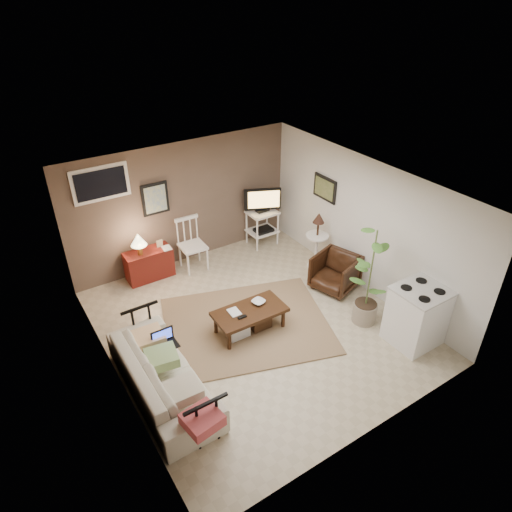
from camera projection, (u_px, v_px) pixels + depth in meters
floor at (255, 325)px, 7.48m from camera, size 5.00×5.00×0.00m
art_back at (155, 199)px, 8.23m from camera, size 0.50×0.03×0.60m
art_right at (325, 188)px, 8.46m from camera, size 0.03×0.60×0.45m
window at (101, 184)px, 7.55m from camera, size 0.96×0.03×0.60m
rug at (247, 325)px, 7.47m from camera, size 3.13×2.80×0.03m
coffee_table at (249, 319)px, 7.24m from camera, size 1.16×0.62×0.43m
sofa at (162, 369)px, 6.08m from camera, size 0.63×2.16×0.84m
sofa_pillows at (172, 374)px, 5.87m from camera, size 0.41×2.05×0.15m
sofa_end_rails at (171, 369)px, 6.17m from camera, size 0.58×2.16×0.73m
laptop at (164, 340)px, 6.37m from camera, size 0.33×0.24×0.23m
red_console at (148, 262)px, 8.48m from camera, size 0.86×0.38×1.00m
spindle_chair at (192, 246)px, 8.70m from camera, size 0.48×0.48×1.03m
tv_stand at (263, 216)px, 9.40m from camera, size 0.71×0.48×1.25m
side_table at (317, 234)px, 8.60m from camera, size 0.44×0.44×1.17m
armchair at (335, 271)px, 8.18m from camera, size 0.86×0.89×0.74m
potted_plant at (370, 275)px, 7.10m from camera, size 0.43×0.43×1.73m
stove at (417, 315)px, 6.94m from camera, size 0.75×0.69×0.98m
bowl at (259, 298)px, 7.26m from camera, size 0.21×0.10×0.20m
book_table at (229, 309)px, 7.01m from camera, size 0.17×0.03×0.23m
book_console at (162, 245)px, 8.35m from camera, size 0.16×0.03×0.21m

